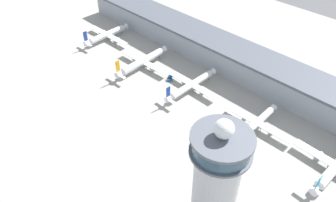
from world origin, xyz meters
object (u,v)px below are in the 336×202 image
(airplane_gate_charlie, at_px, (192,85))
(control_tower, at_px, (214,193))
(airplane_gate_bravo, at_px, (143,61))
(airplane_gate_echo, at_px, (336,166))
(service_truck_fuel, at_px, (202,162))
(airplane_gate_alpha, at_px, (107,35))
(airplane_gate_delta, at_px, (257,123))
(service_truck_catering, at_px, (170,78))

(airplane_gate_charlie, bearing_deg, control_tower, -44.20)
(airplane_gate_bravo, relative_size, airplane_gate_echo, 1.05)
(airplane_gate_charlie, relative_size, airplane_gate_echo, 0.99)
(control_tower, distance_m, airplane_gate_bravo, 122.41)
(airplane_gate_bravo, xyz_separation_m, service_truck_fuel, (79.36, -33.53, -3.16))
(airplane_gate_alpha, height_order, service_truck_fuel, airplane_gate_alpha)
(airplane_gate_delta, bearing_deg, airplane_gate_alpha, 178.98)
(control_tower, bearing_deg, airplane_gate_delta, 107.92)
(control_tower, bearing_deg, airplane_gate_bravo, 150.25)
(airplane_gate_alpha, height_order, airplane_gate_bravo, airplane_gate_bravo)
(airplane_gate_charlie, relative_size, service_truck_catering, 6.52)
(airplane_gate_charlie, distance_m, airplane_gate_delta, 45.04)
(airplane_gate_charlie, bearing_deg, service_truck_fuel, -42.77)
(airplane_gate_delta, distance_m, service_truck_catering, 61.93)
(airplane_gate_bravo, height_order, airplane_gate_charlie, airplane_gate_bravo)
(airplane_gate_delta, relative_size, airplane_gate_echo, 0.91)
(airplane_gate_charlie, height_order, service_truck_fuel, airplane_gate_charlie)
(control_tower, xyz_separation_m, airplane_gate_charlie, (-65.39, 63.58, -24.76))
(airplane_gate_alpha, distance_m, airplane_gate_bravo, 46.02)
(service_truck_fuel, bearing_deg, airplane_gate_delta, 83.21)
(service_truck_fuel, bearing_deg, airplane_gate_charlie, 137.23)
(control_tower, relative_size, airplane_gate_bravo, 1.41)
(airplane_gate_delta, xyz_separation_m, service_truck_catering, (-61.84, -0.45, -3.33))
(airplane_gate_delta, bearing_deg, airplane_gate_bravo, -177.67)
(control_tower, relative_size, service_truck_fuel, 8.14)
(control_tower, bearing_deg, airplane_gate_echo, 72.64)
(airplane_gate_bravo, bearing_deg, airplane_gate_charlie, 5.99)
(control_tower, distance_m, service_truck_fuel, 45.33)
(service_truck_catering, distance_m, service_truck_fuel, 68.06)
(airplane_gate_delta, height_order, airplane_gate_echo, airplane_gate_echo)
(airplane_gate_charlie, height_order, service_truck_catering, airplane_gate_charlie)
(control_tower, distance_m, service_truck_catering, 106.96)
(airplane_gate_bravo, distance_m, airplane_gate_charlie, 38.93)
(service_truck_fuel, bearing_deg, control_tower, -46.40)
(airplane_gate_delta, bearing_deg, service_truck_catering, -179.58)
(control_tower, height_order, airplane_gate_delta, control_tower)
(control_tower, relative_size, airplane_gate_echo, 1.47)
(airplane_gate_bravo, bearing_deg, airplane_gate_alpha, 172.86)
(airplane_gate_bravo, xyz_separation_m, airplane_gate_delta, (83.76, 3.41, -0.10))
(airplane_gate_delta, distance_m, service_truck_fuel, 37.33)
(airplane_gate_bravo, height_order, service_truck_fuel, airplane_gate_bravo)
(airplane_gate_bravo, bearing_deg, airplane_gate_delta, 2.33)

